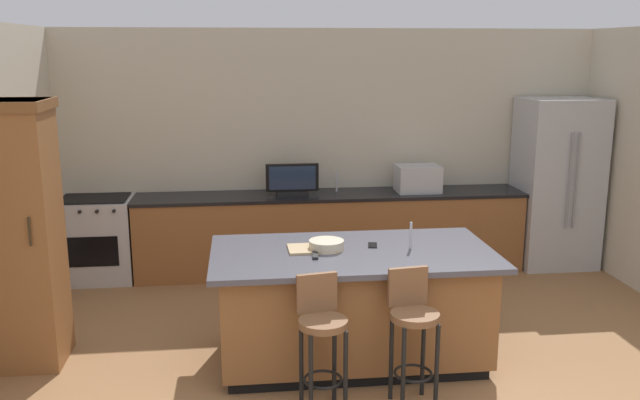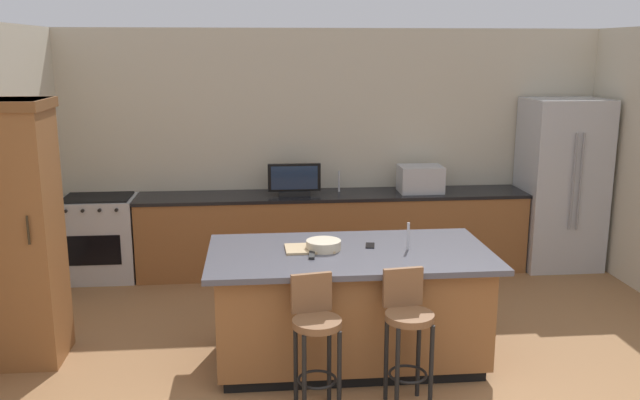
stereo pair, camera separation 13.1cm
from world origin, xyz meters
TOP-DOWN VIEW (x-y plane):
  - wall_back at (0.00, 4.31)m, footprint 6.61×0.12m
  - counter_back at (-0.04, 3.93)m, footprint 4.33×0.62m
  - kitchen_island at (-0.18, 1.67)m, footprint 2.22×1.18m
  - refrigerator at (2.56, 3.88)m, footprint 0.87×0.74m
  - range_oven at (-2.61, 3.93)m, footprint 0.78×0.63m
  - cabinet_tower at (-2.76, 1.95)m, footprint 0.61×0.59m
  - microwave at (0.94, 3.93)m, footprint 0.48×0.36m
  - tv_monitor at (-0.48, 3.88)m, footprint 0.58×0.16m
  - sink_faucet_back at (0.03, 4.03)m, footprint 0.02×0.02m
  - sink_faucet_island at (0.29, 1.67)m, footprint 0.02×0.02m
  - bar_stool_left at (-0.51, 0.93)m, footprint 0.34×0.36m
  - bar_stool_right at (0.13, 0.94)m, footprint 0.34×0.35m
  - fruit_bowl at (-0.38, 1.73)m, footprint 0.28×0.28m
  - cell_phone at (0.01, 1.79)m, footprint 0.10×0.16m
  - tv_remote at (-0.48, 1.56)m, footprint 0.06×0.17m
  - cutting_board at (-0.49, 1.74)m, footprint 0.39×0.28m

SIDE VIEW (x-z plane):
  - counter_back at x=-0.04m, z-range 0.00..0.90m
  - range_oven at x=-2.61m, z-range 0.00..0.92m
  - kitchen_island at x=-0.18m, z-range 0.01..0.93m
  - bar_stool_left at x=-0.51m, z-range 0.09..1.06m
  - bar_stool_right at x=0.13m, z-range 0.10..1.08m
  - cell_phone at x=0.01m, z-range 0.92..0.93m
  - cutting_board at x=-0.49m, z-range 0.92..0.94m
  - tv_remote at x=-0.48m, z-range 0.92..0.94m
  - fruit_bowl at x=-0.38m, z-range 0.92..1.00m
  - refrigerator at x=2.56m, z-range 0.00..1.93m
  - sink_faucet_back at x=0.03m, z-range 0.90..1.14m
  - sink_faucet_island at x=0.29m, z-range 0.92..1.14m
  - microwave at x=0.94m, z-range 0.90..1.20m
  - tv_monitor at x=-0.48m, z-range 0.88..1.24m
  - cabinet_tower at x=-2.76m, z-range 0.04..2.15m
  - wall_back at x=0.00m, z-range 0.00..2.70m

